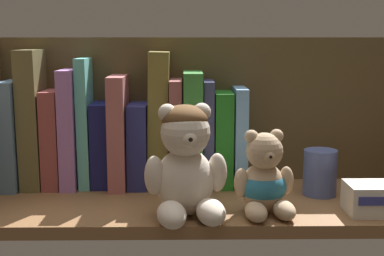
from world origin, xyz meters
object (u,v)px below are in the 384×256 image
object	(u,v)px
book_7	(139,144)
book_8	(159,119)
book_1	(35,118)
pillar_candle	(320,172)
book_12	(223,138)
book_3	(72,128)
book_11	(208,133)
teddy_bear_larger	(186,164)
small_product_box	(378,198)
book_13	(239,136)
book_9	(176,132)
teddy_bear_smaller	(264,181)
book_0	(16,133)
book_2	(55,138)
book_4	(86,122)
book_5	(102,144)
book_10	(193,128)
book_6	(120,130)

from	to	relation	value
book_7	book_8	distance (cm)	5.97
book_1	pillar_candle	world-z (taller)	book_1
book_12	book_3	bearing A→B (deg)	180.00
book_11	teddy_bear_larger	size ratio (longest dim) A/B	1.12
book_11	book_3	bearing A→B (deg)	180.00
book_8	small_product_box	size ratio (longest dim) A/B	2.49
book_13	small_product_box	xyz separation A→B (cm)	(19.98, -17.31, -6.68)
book_1	book_11	bearing A→B (deg)	0.00
book_8	book_9	bearing A→B (deg)	0.00
book_13	teddy_bear_smaller	xyz separation A→B (cm)	(2.19, -17.16, -3.87)
book_0	book_2	bearing A→B (deg)	0.00
book_12	book_4	bearing A→B (deg)	180.00
book_4	book_9	size ratio (longest dim) A/B	1.19
book_0	teddy_bear_larger	bearing A→B (deg)	-30.74
book_4	book_2	bearing A→B (deg)	180.00
book_4	book_7	distance (cm)	10.37
book_0	book_3	world-z (taller)	book_3
pillar_candle	small_product_box	distance (cm)	12.04
book_2	pillar_candle	distance (cm)	47.91
pillar_candle	small_product_box	world-z (taller)	pillar_candle
book_0	book_8	size ratio (longest dim) A/B	0.79
book_4	teddy_bear_larger	world-z (taller)	book_4
teddy_bear_larger	teddy_bear_smaller	world-z (taller)	teddy_bear_larger
book_5	book_4	bearing A→B (deg)	180.00
book_3	teddy_bear_larger	distance (cm)	27.89
book_13	small_product_box	world-z (taller)	book_13
book_3	small_product_box	distance (cm)	54.11
book_1	book_13	world-z (taller)	book_1
book_8	book_10	xyz separation A→B (cm)	(6.17, 0.00, -1.76)
book_0	book_5	world-z (taller)	book_0
book_2	book_10	bearing A→B (deg)	0.00
teddy_bear_larger	book_10	bearing A→B (deg)	85.89
book_2	book_10	distance (cm)	25.29
book_6	book_5	bearing A→B (deg)	180.00
book_5	teddy_bear_larger	bearing A→B (deg)	-50.27
book_0	pillar_candle	size ratio (longest dim) A/B	2.44
book_10	book_13	xyz separation A→B (cm)	(8.52, 0.00, -1.44)
teddy_bear_larger	pillar_candle	bearing A→B (deg)	25.50
book_3	book_13	bearing A→B (deg)	0.00
teddy_bear_larger	book_0	bearing A→B (deg)	149.26
book_1	book_4	world-z (taller)	book_1
book_3	book_6	bearing A→B (deg)	0.00
book_1	book_11	world-z (taller)	book_1
book_8	teddy_bear_smaller	world-z (taller)	book_8
book_1	teddy_bear_larger	xyz separation A→B (cm)	(27.45, -18.45, -4.21)
teddy_bear_smaller	book_12	bearing A→B (deg)	106.73
book_12	book_13	distance (cm)	2.99
book_8	book_5	bearing A→B (deg)	180.00
book_4	pillar_candle	distance (cm)	42.66
book_2	book_6	bearing A→B (deg)	0.00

